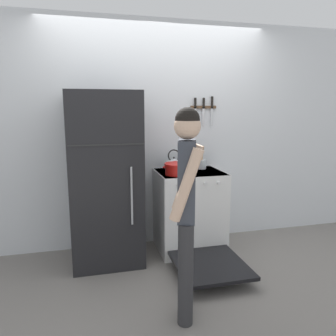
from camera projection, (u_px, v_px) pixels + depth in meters
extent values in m
plane|color=slate|center=(158.00, 240.00, 3.97)|extent=(14.00, 14.00, 0.00)
cube|color=silver|center=(157.00, 135.00, 3.77)|extent=(10.00, 0.06, 2.55)
cube|color=black|center=(105.00, 179.00, 3.34)|extent=(0.70, 0.67, 1.75)
cube|color=#2D2D2D|center=(106.00, 145.00, 2.95)|extent=(0.69, 0.01, 0.01)
cylinder|color=#B2B5BA|center=(132.00, 196.00, 3.08)|extent=(0.02, 0.02, 0.56)
cube|color=white|center=(189.00, 211.00, 3.68)|extent=(0.72, 0.60, 0.90)
cube|color=black|center=(190.00, 172.00, 3.60)|extent=(0.70, 0.59, 0.02)
cube|color=black|center=(197.00, 219.00, 3.42)|extent=(0.62, 0.05, 0.68)
cylinder|color=black|center=(179.00, 175.00, 3.44)|extent=(0.19, 0.19, 0.01)
cylinder|color=black|center=(207.00, 173.00, 3.52)|extent=(0.19, 0.19, 0.01)
cylinder|color=black|center=(173.00, 171.00, 3.67)|extent=(0.19, 0.19, 0.01)
cylinder|color=black|center=(200.00, 169.00, 3.75)|extent=(0.19, 0.19, 0.01)
cylinder|color=silver|center=(179.00, 185.00, 3.26)|extent=(0.04, 0.02, 0.04)
cylinder|color=silver|center=(192.00, 185.00, 3.29)|extent=(0.04, 0.02, 0.04)
cylinder|color=silver|center=(206.00, 184.00, 3.33)|extent=(0.04, 0.02, 0.04)
cylinder|color=silver|center=(219.00, 183.00, 3.36)|extent=(0.04, 0.02, 0.04)
cube|color=black|center=(210.00, 265.00, 3.11)|extent=(0.66, 0.72, 0.04)
cube|color=#99999E|center=(191.00, 216.00, 3.62)|extent=(0.58, 0.33, 0.01)
cylinder|color=red|center=(179.00, 170.00, 3.43)|extent=(0.29, 0.29, 0.10)
cylinder|color=red|center=(179.00, 164.00, 3.42)|extent=(0.30, 0.30, 0.02)
sphere|color=black|center=(179.00, 162.00, 3.42)|extent=(0.03, 0.03, 0.03)
cylinder|color=red|center=(164.00, 167.00, 3.39)|extent=(0.03, 0.02, 0.02)
cylinder|color=red|center=(193.00, 166.00, 3.47)|extent=(0.03, 0.02, 0.02)
cylinder|color=silver|center=(174.00, 166.00, 3.67)|extent=(0.18, 0.18, 0.10)
cone|color=silver|center=(174.00, 160.00, 3.65)|extent=(0.17, 0.17, 0.03)
sphere|color=black|center=(174.00, 158.00, 3.65)|extent=(0.02, 0.02, 0.02)
cone|color=silver|center=(181.00, 164.00, 3.68)|extent=(0.10, 0.03, 0.08)
torus|color=black|center=(174.00, 156.00, 3.64)|extent=(0.14, 0.01, 0.14)
cylinder|color=silver|center=(201.00, 164.00, 3.75)|extent=(0.11, 0.11, 0.11)
cylinder|color=#9E7547|center=(202.00, 157.00, 3.73)|extent=(0.05, 0.04, 0.24)
cylinder|color=#232326|center=(202.00, 159.00, 3.76)|extent=(0.03, 0.03, 0.19)
cylinder|color=#B2B5BA|center=(202.00, 156.00, 3.75)|extent=(0.04, 0.05, 0.25)
cylinder|color=#2D2D30|center=(186.00, 275.00, 2.38)|extent=(0.11, 0.11, 0.78)
cylinder|color=#2D2D30|center=(186.00, 265.00, 2.53)|extent=(0.11, 0.11, 0.78)
cube|color=#383D47|center=(187.00, 181.00, 2.33)|extent=(0.19, 0.25, 0.59)
cylinder|color=beige|center=(186.00, 185.00, 2.21)|extent=(0.25, 0.15, 0.52)
cylinder|color=beige|center=(187.00, 178.00, 2.45)|extent=(0.25, 0.15, 0.52)
sphere|color=beige|center=(187.00, 126.00, 2.26)|extent=(0.19, 0.19, 0.19)
sphere|color=black|center=(187.00, 120.00, 2.25)|extent=(0.17, 0.17, 0.17)
cube|color=brown|center=(203.00, 107.00, 3.80)|extent=(0.31, 0.02, 0.03)
cube|color=silver|center=(195.00, 117.00, 3.79)|extent=(0.03, 0.00, 0.22)
cube|color=black|center=(195.00, 102.00, 3.76)|extent=(0.02, 0.02, 0.11)
cube|color=silver|center=(203.00, 116.00, 3.81)|extent=(0.03, 0.00, 0.20)
cube|color=black|center=(204.00, 102.00, 3.79)|extent=(0.02, 0.02, 0.11)
cube|color=silver|center=(212.00, 117.00, 3.84)|extent=(0.02, 0.00, 0.22)
cube|color=black|center=(212.00, 102.00, 3.81)|extent=(0.02, 0.02, 0.12)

